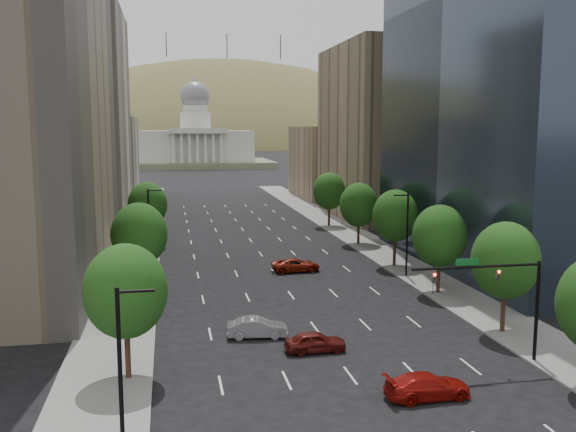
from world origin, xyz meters
TOP-DOWN VIEW (x-y plane):
  - sidewalk_left at (-15.50, 60.00)m, footprint 6.00×200.00m
  - sidewalk_right at (15.50, 60.00)m, footprint 6.00×200.00m
  - midrise_cream_left at (-25.00, 103.00)m, footprint 14.00×30.00m
  - filler_left at (-25.00, 136.00)m, footprint 14.00×26.00m
  - parking_tan_right at (25.00, 100.00)m, footprint 14.00×30.00m
  - filler_right at (25.00, 133.00)m, footprint 14.00×26.00m
  - tree_right_1 at (14.00, 36.00)m, footprint 5.20×5.20m
  - tree_right_2 at (14.00, 48.00)m, footprint 5.20×5.20m
  - tree_right_3 at (14.00, 60.00)m, footprint 5.20×5.20m
  - tree_right_4 at (14.00, 74.00)m, footprint 5.20×5.20m
  - tree_right_5 at (14.00, 90.00)m, footprint 5.20×5.20m
  - tree_left_0 at (-14.00, 32.00)m, footprint 5.20×5.20m
  - tree_left_1 at (-14.00, 52.00)m, footprint 5.20×5.20m
  - tree_left_2 at (-14.00, 78.00)m, footprint 5.20×5.20m
  - streetlight_rn at (13.44, 55.00)m, footprint 1.70×0.20m
  - streetlight_ls at (-13.44, 20.00)m, footprint 1.70×0.20m
  - streetlight_ln at (-13.44, 65.00)m, footprint 1.70×0.20m
  - traffic_signal at (10.53, 30.00)m, footprint 9.12×0.40m
  - capitol at (0.00, 249.71)m, footprint 60.00×40.00m
  - foothills at (34.67, 599.39)m, footprint 720.00×413.00m
  - car_red_near at (3.50, 25.86)m, footprint 5.24×2.30m
  - car_maroon at (-1.23, 34.67)m, footprint 4.38×1.78m
  - car_silver at (-4.84, 38.52)m, footprint 4.76×2.13m
  - car_red_far at (2.43, 59.68)m, footprint 5.46×2.78m

SIDE VIEW (x-z plane):
  - foothills at x=34.67m, z-range -169.28..93.72m
  - sidewalk_left at x=-15.50m, z-range 0.00..0.15m
  - sidewalk_right at x=15.50m, z-range 0.00..0.15m
  - car_red_far at x=2.43m, z-range 0.00..1.48m
  - car_maroon at x=-1.23m, z-range 0.00..1.49m
  - car_red_near at x=3.50m, z-range 0.00..1.50m
  - car_silver at x=-4.84m, z-range 0.00..1.52m
  - streetlight_rn at x=13.44m, z-range 0.34..9.34m
  - streetlight_ls at x=-13.44m, z-range 0.34..9.34m
  - streetlight_ln at x=-13.44m, z-range 0.34..9.34m
  - traffic_signal at x=10.53m, z-range 1.49..8.86m
  - tree_right_4 at x=14.00m, z-range 1.23..9.69m
  - tree_right_2 at x=14.00m, z-range 1.30..9.91m
  - tree_left_2 at x=-14.00m, z-range 1.34..10.02m
  - tree_right_1 at x=14.00m, z-range 1.37..10.12m
  - tree_right_5 at x=14.00m, z-range 1.37..10.12m
  - tree_left_0 at x=-14.00m, z-range 1.37..10.12m
  - tree_right_3 at x=14.00m, z-range 1.44..10.34m
  - tree_left_1 at x=-14.00m, z-range 1.48..10.45m
  - filler_right at x=25.00m, z-range 0.00..16.00m
  - capitol at x=0.00m, z-range -9.02..26.18m
  - filler_left at x=-25.00m, z-range 0.00..18.00m
  - parking_tan_right at x=25.00m, z-range 0.00..30.00m
  - midrise_cream_left at x=-25.00m, z-range 0.00..35.00m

